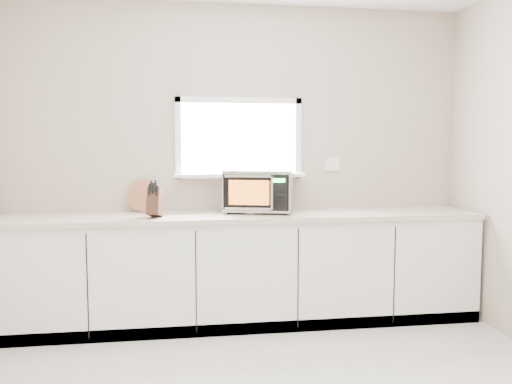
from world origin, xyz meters
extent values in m
cube|color=#B5A590|center=(0.00, 2.00, 1.35)|extent=(4.00, 0.02, 2.70)
cube|color=white|center=(0.00, 1.99, 1.55)|extent=(1.00, 0.02, 0.60)
cube|color=white|center=(0.00, 1.92, 1.23)|extent=(1.12, 0.16, 0.03)
cube|color=white|center=(0.00, 1.97, 1.88)|extent=(1.10, 0.04, 0.05)
cube|color=white|center=(0.00, 1.97, 1.23)|extent=(1.10, 0.04, 0.05)
cube|color=white|center=(-0.53, 1.97, 1.55)|extent=(0.05, 0.04, 0.70)
cube|color=white|center=(0.53, 1.97, 1.55)|extent=(0.05, 0.04, 0.70)
cube|color=white|center=(0.85, 1.99, 1.32)|extent=(0.12, 0.01, 0.12)
cube|color=white|center=(0.00, 1.70, 0.44)|extent=(3.92, 0.60, 0.88)
cube|color=beige|center=(0.00, 1.69, 0.90)|extent=(3.92, 0.64, 0.04)
cylinder|color=black|center=(-0.12, 1.71, 0.93)|extent=(0.03, 0.03, 0.02)
cylinder|color=black|center=(-0.03, 2.03, 0.93)|extent=(0.03, 0.03, 0.02)
cylinder|color=black|center=(0.33, 1.58, 0.93)|extent=(0.03, 0.03, 0.02)
cylinder|color=black|center=(0.42, 1.91, 0.93)|extent=(0.03, 0.03, 0.02)
cube|color=#B3B6BB|center=(0.15, 1.81, 1.10)|extent=(0.65, 0.56, 0.33)
cube|color=black|center=(0.09, 1.60, 1.10)|extent=(0.52, 0.16, 0.29)
cube|color=orange|center=(0.04, 1.61, 1.10)|extent=(0.32, 0.09, 0.20)
cylinder|color=silver|center=(0.21, 1.54, 1.10)|extent=(0.02, 0.02, 0.26)
cube|color=black|center=(0.27, 1.54, 1.10)|extent=(0.13, 0.04, 0.29)
cube|color=#19FF33|center=(0.27, 1.54, 1.20)|extent=(0.09, 0.03, 0.03)
cube|color=silver|center=(0.15, 1.81, 1.28)|extent=(0.65, 0.56, 0.01)
cube|color=#402516|center=(-0.71, 1.58, 1.04)|extent=(0.14, 0.22, 0.24)
cube|color=black|center=(-0.75, 1.54, 1.14)|extent=(0.02, 0.04, 0.09)
cube|color=black|center=(-0.72, 1.53, 1.15)|extent=(0.02, 0.04, 0.09)
cube|color=black|center=(-0.69, 1.53, 1.13)|extent=(0.02, 0.04, 0.09)
cube|color=black|center=(-0.73, 1.54, 1.17)|extent=(0.02, 0.04, 0.09)
cube|color=black|center=(-0.70, 1.53, 1.17)|extent=(0.02, 0.04, 0.09)
cylinder|color=#9B603C|center=(-0.82, 1.94, 1.05)|extent=(0.27, 0.06, 0.27)
cylinder|color=#B3B6BB|center=(0.07, 1.73, 1.01)|extent=(0.13, 0.13, 0.18)
cylinder|color=black|center=(0.07, 1.73, 1.12)|extent=(0.13, 0.13, 0.04)
camera|label=1|loc=(-0.49, -2.37, 1.45)|focal=35.00mm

